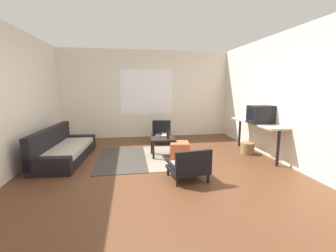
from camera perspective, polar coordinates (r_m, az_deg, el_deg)
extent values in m
plane|color=#56331E|center=(4.46, -2.24, -10.95)|extent=(7.80, 7.80, 0.00)
cube|color=silver|center=(7.22, -5.44, 7.98)|extent=(5.60, 0.12, 2.70)
cube|color=white|center=(7.15, -5.41, 8.55)|extent=(1.61, 0.01, 1.39)
cube|color=silver|center=(5.46, 26.28, 6.41)|extent=(0.12, 6.60, 2.70)
cube|color=silver|center=(4.93, -35.43, 5.34)|extent=(0.12, 6.60, 2.70)
cube|color=#38332D|center=(5.17, -11.59, -8.12)|extent=(1.05, 1.86, 0.01)
cube|color=gray|center=(5.23, 0.13, -7.69)|extent=(1.05, 1.86, 0.01)
cube|color=black|center=(5.48, -24.11, -6.69)|extent=(0.93, 2.12, 0.20)
cube|color=#B2A899|center=(5.43, -23.92, -5.16)|extent=(0.81, 1.93, 0.10)
cube|color=black|center=(5.52, -27.59, -3.58)|extent=(0.28, 2.07, 0.61)
cube|color=black|center=(6.34, -21.47, -3.69)|extent=(0.79, 0.23, 0.35)
cube|color=black|center=(4.62, -27.88, -9.09)|extent=(0.79, 0.23, 0.35)
cube|color=black|center=(5.18, -1.37, -3.16)|extent=(0.55, 0.48, 0.02)
cube|color=black|center=(5.39, -4.15, -4.98)|extent=(0.04, 0.04, 0.41)
cube|color=black|center=(5.46, 0.79, -4.78)|extent=(0.04, 0.04, 0.41)
cube|color=black|center=(5.01, -3.71, -6.14)|extent=(0.04, 0.04, 0.41)
cube|color=black|center=(5.08, 1.61, -5.91)|extent=(0.04, 0.04, 0.41)
cylinder|color=black|center=(6.17, 0.44, -4.29)|extent=(0.04, 0.04, 0.15)
cylinder|color=black|center=(6.17, -3.76, -4.31)|extent=(0.04, 0.04, 0.15)
cylinder|color=black|center=(6.69, 0.28, -3.17)|extent=(0.04, 0.04, 0.15)
cylinder|color=black|center=(6.69, -3.58, -3.19)|extent=(0.04, 0.04, 0.15)
cube|color=black|center=(6.41, -1.66, -2.87)|extent=(0.61, 0.68, 0.05)
cube|color=beige|center=(6.37, -0.83, -2.42)|extent=(0.25, 0.57, 0.06)
cube|color=#2D3856|center=(6.38, -2.50, -2.43)|extent=(0.25, 0.57, 0.06)
cube|color=black|center=(6.63, -1.66, -0.36)|extent=(0.53, 0.14, 0.42)
cube|color=black|center=(6.39, 0.54, -1.85)|extent=(0.13, 0.62, 0.04)
cube|color=black|center=(6.39, -3.86, -1.87)|extent=(0.13, 0.62, 0.04)
cylinder|color=black|center=(4.17, 0.01, -11.36)|extent=(0.04, 0.04, 0.14)
cylinder|color=black|center=(4.36, 7.06, -10.49)|extent=(0.04, 0.04, 0.14)
cylinder|color=black|center=(3.74, 2.38, -14.00)|extent=(0.04, 0.04, 0.14)
cylinder|color=black|center=(3.94, 10.13, -12.83)|extent=(0.04, 0.04, 0.14)
cube|color=black|center=(4.01, 4.93, -10.83)|extent=(0.71, 0.66, 0.05)
cube|color=beige|center=(3.97, 3.34, -10.18)|extent=(0.28, 0.54, 0.06)
cube|color=brown|center=(4.05, 6.31, -9.82)|extent=(0.28, 0.54, 0.06)
cube|color=black|center=(3.71, 6.52, -9.08)|extent=(0.64, 0.16, 0.38)
cube|color=black|center=(3.87, 0.85, -9.74)|extent=(0.12, 0.58, 0.04)
cube|color=black|center=(4.09, 8.84, -8.80)|extent=(0.12, 0.58, 0.04)
cube|color=#BC5633|center=(5.05, 2.91, -6.18)|extent=(0.46, 0.46, 0.37)
cube|color=#B2AD9E|center=(5.62, 21.59, 0.78)|extent=(0.46, 1.74, 0.04)
cylinder|color=black|center=(5.04, 26.05, -5.08)|extent=(0.06, 0.06, 0.74)
cylinder|color=black|center=(6.39, 17.65, -1.54)|extent=(0.06, 0.06, 0.74)
cube|color=black|center=(5.46, 22.61, 2.75)|extent=(0.56, 0.37, 0.39)
cube|color=black|center=(5.32, 20.13, 2.96)|extent=(0.01, 0.29, 0.27)
cylinder|color=brown|center=(5.85, 20.26, 2.30)|extent=(0.24, 0.24, 0.18)
cylinder|color=brown|center=(5.83, 20.35, 3.72)|extent=(0.11, 0.11, 0.11)
cylinder|color=black|center=(5.10, -0.03, -2.19)|extent=(0.06, 0.06, 0.18)
cylinder|color=black|center=(5.08, -0.03, -0.84)|extent=(0.03, 0.03, 0.06)
cylinder|color=olive|center=(5.75, 19.42, -5.32)|extent=(0.31, 0.31, 0.26)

